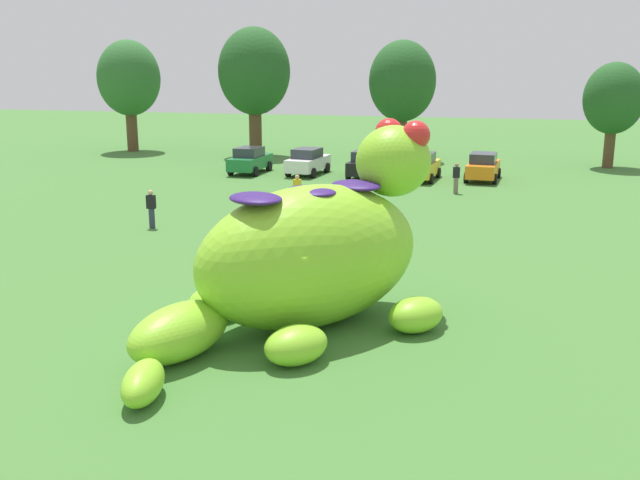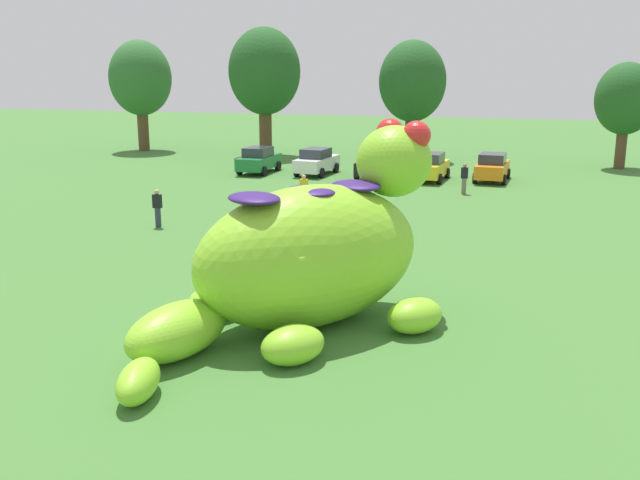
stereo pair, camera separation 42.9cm
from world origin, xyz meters
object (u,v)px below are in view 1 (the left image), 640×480
(giant_inflatable_creature, at_px, (311,254))
(spectator_near_inflatable, at_px, (151,209))
(car_orange, at_px, (483,167))
(car_green, at_px, (250,160))
(car_white, at_px, (308,161))
(car_black, at_px, (366,164))
(car_yellow, at_px, (421,166))
(spectator_mid_field, at_px, (456,178))
(spectator_wandering, at_px, (350,222))
(spectator_by_cars, at_px, (297,192))

(giant_inflatable_creature, distance_m, spectator_near_inflatable, 14.08)
(car_orange, bearing_deg, car_green, -177.63)
(car_green, distance_m, car_white, 3.88)
(car_black, bearing_deg, car_orange, 4.59)
(spectator_near_inflatable, bearing_deg, car_white, 81.02)
(car_orange, xyz_separation_m, spectator_near_inflatable, (-13.79, -17.04, -0.01))
(car_green, xyz_separation_m, spectator_near_inflatable, (1.22, -16.42, -0.01))
(car_black, relative_size, car_yellow, 0.99)
(car_yellow, bearing_deg, car_white, 176.30)
(giant_inflatable_creature, relative_size, spectator_mid_field, 6.06)
(car_yellow, xyz_separation_m, spectator_near_inflatable, (-10.07, -16.26, -0.01))
(car_yellow, height_order, spectator_wandering, car_yellow)
(giant_inflatable_creature, height_order, spectator_near_inflatable, giant_inflatable_creature)
(spectator_wandering, bearing_deg, spectator_near_inflatable, 177.27)
(car_orange, xyz_separation_m, spectator_mid_field, (-1.32, -4.98, -0.01))
(car_white, height_order, car_orange, same)
(car_green, distance_m, spectator_near_inflatable, 16.46)
(spectator_near_inflatable, height_order, spectator_mid_field, same)
(giant_inflatable_creature, xyz_separation_m, spectator_near_inflatable, (-9.90, 9.94, -1.18))
(car_green, distance_m, spectator_by_cars, 12.33)
(car_orange, xyz_separation_m, spectator_wandering, (-4.78, -17.47, -0.01))
(spectator_wandering, bearing_deg, car_white, 110.33)
(spectator_mid_field, bearing_deg, giant_inflatable_creature, -96.66)
(car_black, distance_m, spectator_wandering, 17.06)
(car_orange, bearing_deg, giant_inflatable_creature, -98.21)
(car_white, bearing_deg, spectator_mid_field, -25.47)
(giant_inflatable_creature, bearing_deg, spectator_by_cars, 107.17)
(spectator_by_cars, relative_size, spectator_wandering, 1.00)
(car_white, relative_size, spectator_by_cars, 2.50)
(car_green, bearing_deg, car_black, 0.30)
(car_white, relative_size, spectator_mid_field, 2.50)
(car_white, bearing_deg, spectator_near_inflatable, -98.98)
(car_green, height_order, spectator_near_inflatable, car_green)
(car_yellow, height_order, spectator_by_cars, car_yellow)
(car_black, xyz_separation_m, spectator_mid_field, (5.89, -4.40, -0.01))
(car_black, relative_size, spectator_near_inflatable, 2.45)
(car_white, xyz_separation_m, car_black, (3.93, -0.28, 0.00))
(spectator_near_inflatable, bearing_deg, car_yellow, 58.24)
(car_white, height_order, car_yellow, same)
(car_white, distance_m, spectator_by_cars, 11.21)
(car_white, xyz_separation_m, car_orange, (11.15, 0.30, 0.00))
(giant_inflatable_creature, bearing_deg, car_black, 97.18)
(spectator_wandering, bearing_deg, car_black, 98.20)
(giant_inflatable_creature, bearing_deg, spectator_wandering, 95.37)
(car_orange, height_order, spectator_wandering, car_orange)
(car_green, height_order, car_black, same)
(car_yellow, relative_size, spectator_by_cars, 2.48)
(car_white, relative_size, spectator_wandering, 2.50)
(giant_inflatable_creature, bearing_deg, spectator_mid_field, 83.34)
(car_white, distance_m, car_yellow, 7.44)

